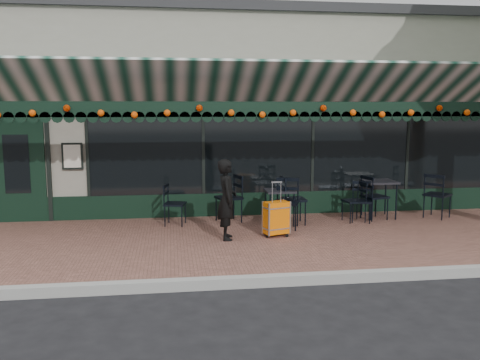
{
  "coord_description": "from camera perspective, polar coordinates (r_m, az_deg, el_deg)",
  "views": [
    {
      "loc": [
        -1.69,
        -6.83,
        2.49
      ],
      "look_at": [
        -0.53,
        1.6,
        1.27
      ],
      "focal_mm": 38.0,
      "sensor_mm": 36.0,
      "label": 1
    }
  ],
  "objects": [
    {
      "name": "ground",
      "position": [
        7.46,
        5.86,
        -11.39
      ],
      "size": [
        80.0,
        80.0,
        0.0
      ],
      "primitive_type": "plane",
      "color": "black",
      "rests_on": "ground"
    },
    {
      "name": "sidewalk",
      "position": [
        9.31,
        2.95,
        -6.91
      ],
      "size": [
        18.0,
        4.0,
        0.15
      ],
      "primitive_type": "cube",
      "color": "brown",
      "rests_on": "ground"
    },
    {
      "name": "curb",
      "position": [
        7.37,
        6.01,
        -11.05
      ],
      "size": [
        18.0,
        0.16,
        0.15
      ],
      "primitive_type": "cube",
      "color": "#9E9E99",
      "rests_on": "ground"
    },
    {
      "name": "restaurant_building",
      "position": [
        14.77,
        -1.24,
        7.29
      ],
      "size": [
        12.0,
        9.6,
        4.5
      ],
      "color": "gray",
      "rests_on": "ground"
    },
    {
      "name": "woman",
      "position": [
        9.03,
        -1.48,
        -2.2
      ],
      "size": [
        0.37,
        0.54,
        1.44
      ],
      "primitive_type": "imported",
      "rotation": [
        0.0,
        0.0,
        1.53
      ],
      "color": "black",
      "rests_on": "sidewalk"
    },
    {
      "name": "suitcase",
      "position": [
        9.31,
        4.1,
        -4.31
      ],
      "size": [
        0.49,
        0.37,
        1.01
      ],
      "rotation": [
        0.0,
        0.0,
        0.32
      ],
      "color": "orange",
      "rests_on": "sidewalk"
    },
    {
      "name": "cafe_table_a",
      "position": [
        11.22,
        15.37,
        -0.48
      ],
      "size": [
        0.65,
        0.65,
        0.8
      ],
      "color": "black",
      "rests_on": "sidewalk"
    },
    {
      "name": "cafe_table_b",
      "position": [
        10.2,
        4.47,
        -1.51
      ],
      "size": [
        0.57,
        0.57,
        0.71
      ],
      "color": "black",
      "rests_on": "sidewalk"
    },
    {
      "name": "chair_a_left",
      "position": [
        10.74,
        12.68,
        -2.36
      ],
      "size": [
        0.48,
        0.48,
        0.84
      ],
      "primitive_type": null,
      "rotation": [
        0.0,
        0.0,
        -1.42
      ],
      "color": "black",
      "rests_on": "sidewalk"
    },
    {
      "name": "chair_a_right",
      "position": [
        11.05,
        14.87,
        -1.87
      ],
      "size": [
        0.58,
        0.58,
        0.95
      ],
      "primitive_type": null,
      "rotation": [
        0.0,
        0.0,
        1.83
      ],
      "color": "black",
      "rests_on": "sidewalk"
    },
    {
      "name": "chair_a_front",
      "position": [
        10.75,
        13.47,
        -2.38
      ],
      "size": [
        0.54,
        0.54,
        0.84
      ],
      "primitive_type": null,
      "rotation": [
        0.0,
        0.0,
        -0.35
      ],
      "color": "black",
      "rests_on": "sidewalk"
    },
    {
      "name": "chair_a_extra",
      "position": [
        11.62,
        21.29,
        -1.6
      ],
      "size": [
        0.68,
        0.68,
        0.97
      ],
      "primitive_type": null,
      "rotation": [
        0.0,
        0.0,
        2.24
      ],
      "color": "black",
      "rests_on": "sidewalk"
    },
    {
      "name": "chair_b_left",
      "position": [
        10.46,
        -1.27,
        -2.06
      ],
      "size": [
        0.61,
        0.61,
        0.98
      ],
      "primitive_type": null,
      "rotation": [
        0.0,
        0.0,
        -1.28
      ],
      "color": "black",
      "rests_on": "sidewalk"
    },
    {
      "name": "chair_b_right",
      "position": [
        10.32,
        6.02,
        -2.25
      ],
      "size": [
        0.49,
        0.49,
        0.98
      ],
      "primitive_type": null,
      "rotation": [
        0.0,
        0.0,
        1.57
      ],
      "color": "black",
      "rests_on": "sidewalk"
    },
    {
      "name": "chair_b_front",
      "position": [
        9.92,
        5.23,
        -2.61
      ],
      "size": [
        0.63,
        0.63,
        0.99
      ],
      "primitive_type": null,
      "rotation": [
        0.0,
        0.0,
        -0.34
      ],
      "color": "black",
      "rests_on": "sidewalk"
    },
    {
      "name": "chair_solo",
      "position": [
        10.25,
        -7.31,
        -2.73
      ],
      "size": [
        0.5,
        0.5,
        0.84
      ],
      "primitive_type": null,
      "rotation": [
        0.0,
        0.0,
        1.34
      ],
      "color": "black",
      "rests_on": "sidewalk"
    }
  ]
}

